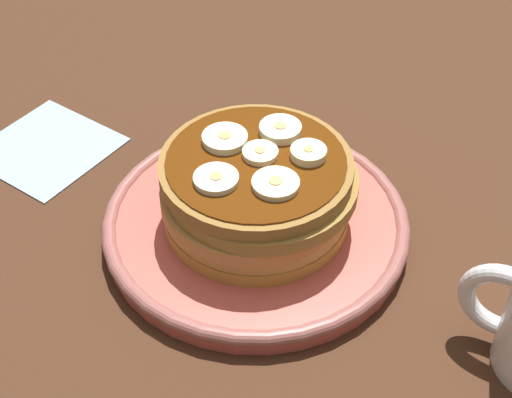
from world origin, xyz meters
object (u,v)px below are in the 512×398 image
at_px(plate, 256,223).
at_px(napkin, 44,150).
at_px(banana_slice_3, 280,130).
at_px(banana_slice_5, 216,180).
at_px(banana_slice_2, 308,154).
at_px(banana_slice_1, 276,184).
at_px(banana_slice_0, 264,155).
at_px(pancake_stack, 257,188).
at_px(banana_slice_4, 225,139).

relative_size(plate, napkin, 2.27).
xyz_separation_m(banana_slice_3, banana_slice_5, (0.01, 0.07, -0.00)).
bearing_deg(banana_slice_5, banana_slice_2, -127.73).
height_order(banana_slice_1, napkin, banana_slice_1).
bearing_deg(banana_slice_1, banana_slice_0, -46.41).
bearing_deg(plate, banana_slice_1, 145.36).
xyz_separation_m(banana_slice_0, banana_slice_5, (0.02, 0.04, -0.00)).
height_order(plate, banana_slice_1, banana_slice_1).
xyz_separation_m(plate, banana_slice_1, (-0.03, 0.02, 0.07)).
bearing_deg(banana_slice_5, pancake_stack, -108.96).
xyz_separation_m(banana_slice_5, napkin, (0.21, -0.03, -0.08)).
bearing_deg(banana_slice_2, pancake_stack, 33.17).
bearing_deg(pancake_stack, banana_slice_1, 142.99).
distance_m(banana_slice_1, banana_slice_2, 0.04).
bearing_deg(banana_slice_0, plate, 64.12).
distance_m(banana_slice_0, banana_slice_4, 0.04).
bearing_deg(banana_slice_4, napkin, 3.40).
bearing_deg(plate, banana_slice_2, -144.15).
distance_m(banana_slice_3, napkin, 0.24).
bearing_deg(banana_slice_3, plate, 90.79).
bearing_deg(banana_slice_0, pancake_stack, 51.85).
bearing_deg(banana_slice_0, napkin, 2.58).
distance_m(pancake_stack, banana_slice_4, 0.05).
relative_size(banana_slice_5, napkin, 0.31).
distance_m(banana_slice_1, napkin, 0.26).
height_order(banana_slice_1, banana_slice_5, same).
height_order(plate, banana_slice_0, banana_slice_0).
bearing_deg(banana_slice_2, plate, 35.85).
distance_m(banana_slice_3, banana_slice_5, 0.08).
distance_m(plate, banana_slice_3, 0.08).
relative_size(banana_slice_1, banana_slice_2, 1.27).
relative_size(banana_slice_0, napkin, 0.25).
relative_size(banana_slice_1, napkin, 0.32).
height_order(pancake_stack, banana_slice_4, banana_slice_4).
height_order(plate, banana_slice_5, banana_slice_5).
distance_m(banana_slice_4, napkin, 0.21).
bearing_deg(napkin, banana_slice_2, -173.96).
distance_m(plate, banana_slice_2, 0.08).
bearing_deg(plate, banana_slice_5, 69.54).
xyz_separation_m(plate, banana_slice_3, (0.00, -0.04, 0.07)).
bearing_deg(banana_slice_3, napkin, 10.70).
bearing_deg(banana_slice_2, napkin, 6.04).
bearing_deg(banana_slice_5, banana_slice_3, -99.76).
height_order(banana_slice_2, banana_slice_3, same).
bearing_deg(napkin, plate, -179.02).
xyz_separation_m(pancake_stack, banana_slice_3, (0.00, -0.04, 0.03)).
relative_size(banana_slice_1, banana_slice_4, 0.98).
distance_m(banana_slice_2, banana_slice_3, 0.04).
relative_size(pancake_stack, banana_slice_4, 4.41).
bearing_deg(banana_slice_2, banana_slice_1, 82.72).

